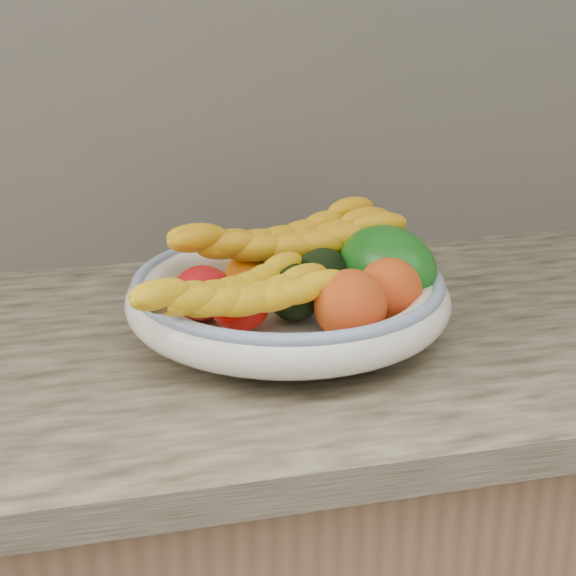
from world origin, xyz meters
The scene contains 12 objects.
fruit_bowl centered at (0.00, 1.66, 0.95)m, with size 0.39×0.39×0.08m.
clementine_back_left centered at (-0.03, 1.74, 0.95)m, with size 0.06×0.06×0.05m, color orange.
clementine_back_right centered at (0.02, 1.77, 0.95)m, with size 0.06×0.06×0.05m, color #E64E04.
tomato_left centered at (-0.10, 1.66, 0.96)m, with size 0.07×0.07×0.07m, color #AE0D11.
tomato_near_left centered at (-0.07, 1.62, 0.96)m, with size 0.07×0.07×0.06m, color #C40803.
avocado_center centered at (0.00, 1.64, 0.96)m, with size 0.06×0.09×0.06m, color black.
avocado_right centered at (0.05, 1.68, 0.96)m, with size 0.07×0.10×0.07m, color black.
green_mango centered at (0.12, 1.66, 0.98)m, with size 0.09×0.14×0.10m, color #0F5110.
peach_front centered at (0.05, 1.57, 0.97)m, with size 0.08×0.08×0.08m, color orange.
peach_right centered at (0.11, 1.60, 0.97)m, with size 0.08×0.08×0.08m, color orange.
banana_bunch_back centered at (0.01, 1.74, 0.99)m, with size 0.32×0.12×0.09m, color gold, non-canonical shape.
banana_bunch_front centered at (-0.08, 1.58, 0.98)m, with size 0.27×0.11×0.07m, color yellow, non-canonical shape.
Camera 1 is at (-0.24, 0.70, 1.33)m, focal length 55.00 mm.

